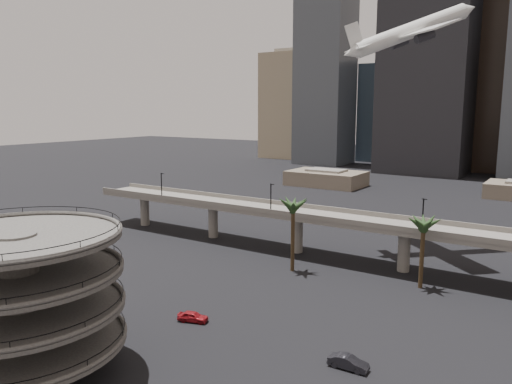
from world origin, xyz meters
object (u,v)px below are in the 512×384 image
Objects in this scene: parking_ramp at (19,291)px; airborne_jet at (410,31)px; car_b at (348,362)px; overpass at (348,224)px; car_a at (193,317)px.

airborne_jet is at bearing 76.55° from parking_ramp.
parking_ramp is 37.31m from car_b.
airborne_jet reaches higher than car_b.
overpass is 41.25m from airborne_jet.
parking_ramp is 0.92× the size of airborne_jet.
car_b reaches higher than car_a.
airborne_jet is 5.16× the size of car_b.
car_b is at bearing 35.69° from parking_ramp.
car_a is (-11.91, -54.69, -43.92)m from airborne_jet.
overpass is at bearing 20.87° from car_b.
car_b is (11.27, -54.69, -43.89)m from airborne_jet.
parking_ramp is 4.75× the size of car_b.
airborne_jet is 71.15m from car_a.
car_b is at bearing -66.60° from overpass.
overpass reaches higher than car_b.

